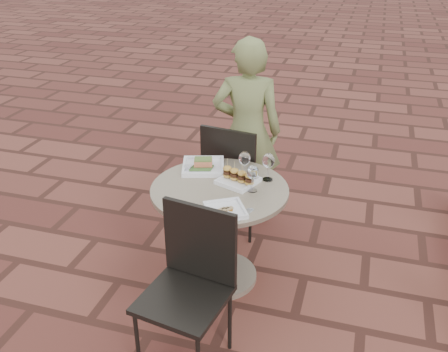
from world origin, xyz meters
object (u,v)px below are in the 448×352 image
(chair_near, at_px, (191,275))
(plate_tuna, at_px, (225,210))
(plate_salmon, at_px, (203,166))
(cafe_table, at_px, (220,220))
(plate_sliders, at_px, (238,178))
(diner, at_px, (247,132))
(chair_far, at_px, (233,171))

(chair_near, xyz_separation_m, plate_tuna, (0.07, 0.40, 0.19))
(plate_salmon, relative_size, plate_tuna, 1.15)
(cafe_table, distance_m, plate_sliders, 0.32)
(plate_sliders, bearing_deg, diner, 100.18)
(cafe_table, bearing_deg, plate_tuna, -66.56)
(chair_far, relative_size, plate_tuna, 2.99)
(chair_far, xyz_separation_m, chair_near, (0.12, -1.29, 0.00))
(chair_near, bearing_deg, cafe_table, 103.22)
(plate_salmon, xyz_separation_m, plate_sliders, (0.29, -0.13, 0.01))
(diner, height_order, plate_tuna, diner)
(diner, bearing_deg, cafe_table, 81.52)
(diner, relative_size, plate_salmon, 4.28)
(chair_far, relative_size, plate_salmon, 2.61)
(plate_sliders, height_order, plate_tuna, plate_sliders)
(plate_sliders, bearing_deg, cafe_table, -133.13)
(cafe_table, xyz_separation_m, diner, (-0.05, 0.90, 0.28))
(chair_far, relative_size, plate_sliders, 3.13)
(diner, xyz_separation_m, plate_sliders, (0.14, -0.79, 0.00))
(cafe_table, relative_size, chair_far, 0.97)
(chair_far, distance_m, plate_tuna, 0.93)
(chair_near, xyz_separation_m, plate_salmon, (-0.24, 0.91, 0.20))
(plate_salmon, bearing_deg, chair_far, 73.01)
(chair_near, distance_m, plate_sliders, 0.81)
(diner, height_order, plate_sliders, diner)
(diner, distance_m, plate_tuna, 1.19)
(diner, relative_size, plate_tuna, 4.90)
(chair_near, bearing_deg, diner, 102.64)
(plate_salmon, xyz_separation_m, plate_tuna, (0.31, -0.51, -0.01))
(cafe_table, bearing_deg, diner, 92.94)
(plate_sliders, bearing_deg, chair_near, -93.62)
(diner, distance_m, plate_salmon, 0.68)
(cafe_table, height_order, chair_near, chair_near)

